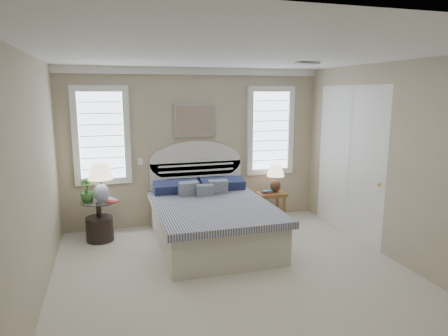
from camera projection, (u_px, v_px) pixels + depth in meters
floor at (241, 284)px, 4.85m from camera, size 4.50×5.00×0.01m
ceiling at (243, 54)px, 4.35m from camera, size 4.50×5.00×0.01m
wall_back at (195, 147)px, 6.95m from camera, size 4.50×0.02×2.70m
wall_left at (29, 188)px, 3.97m from camera, size 0.02×5.00×2.70m
wall_right at (404, 165)px, 5.23m from camera, size 0.02×5.00×2.70m
crown_molding at (195, 71)px, 6.67m from camera, size 4.50×0.08×0.12m
hvac_vent at (307, 63)px, 5.44m from camera, size 0.30×0.20×0.02m
switch_plate at (140, 161)px, 6.71m from camera, size 0.08×0.01×0.12m
window_left at (102, 136)px, 6.45m from camera, size 0.90×0.06×1.60m
window_right at (270, 131)px, 7.28m from camera, size 0.90×0.06×1.60m
painting at (195, 120)px, 6.83m from camera, size 0.74×0.04×0.58m
closet_door at (349, 162)px, 6.39m from camera, size 0.02×1.80×2.40m
bed at (211, 218)px, 6.15m from camera, size 1.72×2.28×1.47m
side_table_left at (99, 216)px, 6.24m from camera, size 0.56×0.56×0.63m
nightstand_right at (271, 200)px, 7.17m from camera, size 0.50×0.40×0.53m
floor_pot at (100, 229)px, 6.24m from camera, size 0.52×0.52×0.38m
lamp_left at (101, 178)px, 6.10m from camera, size 0.39×0.39×0.61m
lamp_right at (276, 175)px, 7.10m from camera, size 0.32×0.32×0.51m
potted_plant at (87, 190)px, 6.09m from camera, size 0.27×0.27×0.37m
books_left at (112, 202)px, 6.11m from camera, size 0.21×0.19×0.02m
books_right at (267, 192)px, 7.07m from camera, size 0.19×0.14×0.05m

